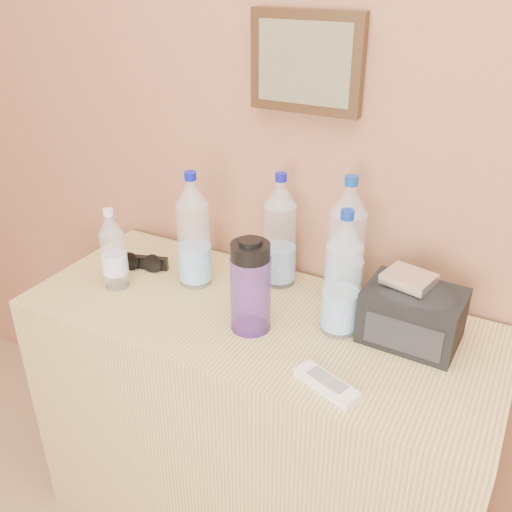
{
  "coord_description": "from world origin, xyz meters",
  "views": [
    {
      "loc": [
        0.2,
        0.6,
        1.64
      ],
      "look_at": [
        -0.39,
        1.71,
        0.97
      ],
      "focal_mm": 40.0,
      "sensor_mm": 36.0,
      "label": 1
    }
  ],
  "objects_px": {
    "pet_large_b": "(280,236)",
    "pet_small": "(114,253)",
    "nalgene_bottle": "(251,286)",
    "foil_packet": "(409,279)",
    "pet_large_d": "(342,280)",
    "pet_large_a": "(194,236)",
    "toiletry_bag": "(413,312)",
    "sunglasses": "(143,262)",
    "pet_large_c": "(346,249)",
    "ac_remote": "(327,384)",
    "dresser": "(257,427)"
  },
  "relations": [
    {
      "from": "foil_packet",
      "to": "pet_large_d",
      "type": "bearing_deg",
      "value": -163.05
    },
    {
      "from": "pet_large_b",
      "to": "pet_small",
      "type": "bearing_deg",
      "value": -149.06
    },
    {
      "from": "nalgene_bottle",
      "to": "ac_remote",
      "type": "xyz_separation_m",
      "value": [
        0.26,
        -0.13,
        -0.11
      ]
    },
    {
      "from": "pet_small",
      "to": "foil_packet",
      "type": "xyz_separation_m",
      "value": [
        0.79,
        0.14,
        0.06
      ]
    },
    {
      "from": "pet_large_b",
      "to": "sunglasses",
      "type": "distance_m",
      "value": 0.44
    },
    {
      "from": "ac_remote",
      "to": "toiletry_bag",
      "type": "height_order",
      "value": "toiletry_bag"
    },
    {
      "from": "pet_large_c",
      "to": "ac_remote",
      "type": "height_order",
      "value": "pet_large_c"
    },
    {
      "from": "pet_large_b",
      "to": "sunglasses",
      "type": "bearing_deg",
      "value": -163.25
    },
    {
      "from": "dresser",
      "to": "pet_small",
      "type": "bearing_deg",
      "value": -172.73
    },
    {
      "from": "pet_large_c",
      "to": "pet_large_a",
      "type": "bearing_deg",
      "value": -165.41
    },
    {
      "from": "dresser",
      "to": "pet_large_c",
      "type": "height_order",
      "value": "pet_large_c"
    },
    {
      "from": "pet_large_b",
      "to": "pet_small",
      "type": "relative_size",
      "value": 1.4
    },
    {
      "from": "nalgene_bottle",
      "to": "pet_small",
      "type": "bearing_deg",
      "value": 179.95
    },
    {
      "from": "sunglasses",
      "to": "ac_remote",
      "type": "distance_m",
      "value": 0.74
    },
    {
      "from": "toiletry_bag",
      "to": "pet_small",
      "type": "bearing_deg",
      "value": -167.94
    },
    {
      "from": "dresser",
      "to": "foil_packet",
      "type": "height_order",
      "value": "foil_packet"
    },
    {
      "from": "pet_large_a",
      "to": "pet_large_b",
      "type": "relative_size",
      "value": 1.01
    },
    {
      "from": "pet_large_b",
      "to": "nalgene_bottle",
      "type": "relative_size",
      "value": 1.33
    },
    {
      "from": "pet_large_a",
      "to": "pet_large_d",
      "type": "bearing_deg",
      "value": -3.87
    },
    {
      "from": "pet_small",
      "to": "foil_packet",
      "type": "distance_m",
      "value": 0.8
    },
    {
      "from": "pet_large_c",
      "to": "pet_small",
      "type": "bearing_deg",
      "value": -158.84
    },
    {
      "from": "pet_large_a",
      "to": "pet_large_b",
      "type": "distance_m",
      "value": 0.24
    },
    {
      "from": "pet_large_b",
      "to": "sunglasses",
      "type": "height_order",
      "value": "pet_large_b"
    },
    {
      "from": "pet_large_a",
      "to": "sunglasses",
      "type": "relative_size",
      "value": 2.19
    },
    {
      "from": "sunglasses",
      "to": "foil_packet",
      "type": "relative_size",
      "value": 1.39
    },
    {
      "from": "pet_large_c",
      "to": "pet_small",
      "type": "relative_size",
      "value": 1.52
    },
    {
      "from": "sunglasses",
      "to": "pet_large_d",
      "type": "bearing_deg",
      "value": -19.81
    },
    {
      "from": "pet_small",
      "to": "pet_large_c",
      "type": "bearing_deg",
      "value": 21.16
    },
    {
      "from": "nalgene_bottle",
      "to": "sunglasses",
      "type": "height_order",
      "value": "nalgene_bottle"
    },
    {
      "from": "ac_remote",
      "to": "toiletry_bag",
      "type": "xyz_separation_m",
      "value": [
        0.11,
        0.27,
        0.07
      ]
    },
    {
      "from": "pet_large_a",
      "to": "nalgene_bottle",
      "type": "xyz_separation_m",
      "value": [
        0.25,
        -0.13,
        -0.03
      ]
    },
    {
      "from": "pet_large_b",
      "to": "toiletry_bag",
      "type": "xyz_separation_m",
      "value": [
        0.41,
        -0.1,
        -0.07
      ]
    },
    {
      "from": "dresser",
      "to": "pet_large_b",
      "type": "distance_m",
      "value": 0.58
    },
    {
      "from": "dresser",
      "to": "pet_large_a",
      "type": "height_order",
      "value": "pet_large_a"
    },
    {
      "from": "nalgene_bottle",
      "to": "foil_packet",
      "type": "bearing_deg",
      "value": 21.77
    },
    {
      "from": "dresser",
      "to": "nalgene_bottle",
      "type": "relative_size",
      "value": 5.09
    },
    {
      "from": "toiletry_bag",
      "to": "ac_remote",
      "type": "bearing_deg",
      "value": -110.46
    },
    {
      "from": "ac_remote",
      "to": "foil_packet",
      "type": "distance_m",
      "value": 0.32
    },
    {
      "from": "dresser",
      "to": "toiletry_bag",
      "type": "xyz_separation_m",
      "value": [
        0.38,
        0.09,
        0.47
      ]
    },
    {
      "from": "pet_large_d",
      "to": "nalgene_bottle",
      "type": "bearing_deg",
      "value": -154.89
    },
    {
      "from": "dresser",
      "to": "pet_large_d",
      "type": "distance_m",
      "value": 0.58
    },
    {
      "from": "pet_small",
      "to": "foil_packet",
      "type": "bearing_deg",
      "value": 10.03
    },
    {
      "from": "toiletry_bag",
      "to": "nalgene_bottle",
      "type": "bearing_deg",
      "value": -156.97
    },
    {
      "from": "pet_large_b",
      "to": "nalgene_bottle",
      "type": "height_order",
      "value": "pet_large_b"
    },
    {
      "from": "pet_small",
      "to": "sunglasses",
      "type": "height_order",
      "value": "pet_small"
    },
    {
      "from": "ac_remote",
      "to": "foil_packet",
      "type": "height_order",
      "value": "foil_packet"
    },
    {
      "from": "sunglasses",
      "to": "toiletry_bag",
      "type": "bearing_deg",
      "value": -16.03
    },
    {
      "from": "pet_large_a",
      "to": "pet_large_d",
      "type": "xyz_separation_m",
      "value": [
        0.45,
        -0.03,
        -0.0
      ]
    },
    {
      "from": "nalgene_bottle",
      "to": "sunglasses",
      "type": "relative_size",
      "value": 1.62
    },
    {
      "from": "pet_large_a",
      "to": "toiletry_bag",
      "type": "xyz_separation_m",
      "value": [
        0.62,
        0.02,
        -0.07
      ]
    }
  ]
}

